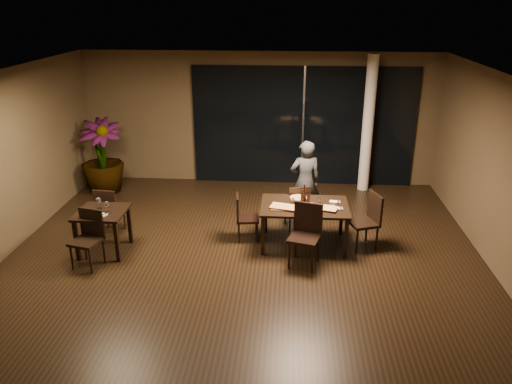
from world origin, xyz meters
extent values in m
plane|color=black|center=(0.00, 0.00, 0.00)|extent=(8.00, 8.00, 0.00)
cube|color=#4A3D27|center=(0.00, 4.05, 1.50)|extent=(8.00, 0.10, 3.00)
cube|color=#4A3D27|center=(0.00, -4.05, 1.50)|extent=(8.00, 0.10, 3.00)
cube|color=silver|center=(0.00, 0.00, 3.02)|extent=(8.00, 8.00, 0.04)
cube|color=black|center=(1.00, 3.96, 1.35)|extent=(5.00, 0.06, 2.70)
cylinder|color=white|center=(2.40, 3.65, 1.50)|extent=(0.24, 0.24, 3.00)
cube|color=black|center=(1.00, 0.80, 0.73)|extent=(1.50, 1.00, 0.04)
cube|color=black|center=(0.31, 0.36, 0.35)|extent=(0.06, 0.06, 0.71)
cube|color=black|center=(1.69, 0.36, 0.35)|extent=(0.06, 0.06, 0.71)
cube|color=black|center=(0.31, 1.24, 0.35)|extent=(0.06, 0.06, 0.71)
cube|color=black|center=(1.69, 1.24, 0.35)|extent=(0.06, 0.06, 0.71)
cube|color=black|center=(-2.40, 0.30, 0.73)|extent=(0.80, 0.80, 0.04)
cube|color=black|center=(-2.74, -0.04, 0.35)|extent=(0.06, 0.06, 0.71)
cube|color=black|center=(-2.06, -0.04, 0.35)|extent=(0.06, 0.06, 0.71)
cube|color=black|center=(-2.74, 0.64, 0.35)|extent=(0.06, 0.06, 0.71)
cube|color=black|center=(-2.06, 0.64, 0.35)|extent=(0.06, 0.06, 0.71)
cube|color=black|center=(0.87, 1.50, 0.42)|extent=(0.50, 0.50, 0.05)
cylinder|color=black|center=(0.98, 1.70, 0.21)|extent=(0.03, 0.03, 0.42)
cylinder|color=black|center=(0.66, 1.61, 0.21)|extent=(0.03, 0.03, 0.42)
cylinder|color=black|center=(1.07, 1.38, 0.21)|extent=(0.03, 0.03, 0.42)
cylinder|color=black|center=(0.75, 1.29, 0.21)|extent=(0.03, 0.03, 0.42)
cube|color=black|center=(0.92, 1.32, 0.65)|extent=(0.40, 0.15, 0.46)
cube|color=black|center=(0.99, 0.07, 0.48)|extent=(0.58, 0.58, 0.05)
cylinder|color=black|center=(0.75, -0.06, 0.24)|extent=(0.04, 0.04, 0.48)
cylinder|color=black|center=(1.12, -0.17, 0.24)|extent=(0.04, 0.04, 0.48)
cylinder|color=black|center=(0.86, 0.31, 0.24)|extent=(0.04, 0.04, 0.48)
cylinder|color=black|center=(1.23, 0.20, 0.24)|extent=(0.04, 0.04, 0.48)
cube|color=black|center=(1.05, 0.28, 0.75)|extent=(0.46, 0.17, 0.53)
cube|color=black|center=(0.00, 0.94, 0.40)|extent=(0.44, 0.44, 0.04)
cylinder|color=black|center=(0.18, 0.80, 0.20)|extent=(0.03, 0.03, 0.40)
cylinder|color=black|center=(0.14, 1.12, 0.20)|extent=(0.03, 0.03, 0.40)
cylinder|color=black|center=(-0.14, 0.76, 0.20)|extent=(0.03, 0.03, 0.40)
cylinder|color=black|center=(-0.18, 1.08, 0.20)|extent=(0.03, 0.03, 0.40)
cube|color=black|center=(-0.18, 0.91, 0.62)|extent=(0.09, 0.39, 0.45)
cube|color=black|center=(2.01, 0.77, 0.47)|extent=(0.58, 0.58, 0.05)
cylinder|color=black|center=(1.77, 0.88, 0.23)|extent=(0.04, 0.04, 0.47)
cylinder|color=black|center=(1.90, 0.53, 0.23)|extent=(0.04, 0.04, 0.47)
cylinder|color=black|center=(2.12, 1.00, 0.23)|extent=(0.04, 0.04, 0.47)
cylinder|color=black|center=(2.25, 0.65, 0.23)|extent=(0.04, 0.04, 0.47)
cube|color=black|center=(2.21, 0.84, 0.72)|extent=(0.19, 0.44, 0.52)
cube|color=black|center=(-2.53, 1.04, 0.43)|extent=(0.46, 0.46, 0.05)
cylinder|color=black|center=(-2.35, 1.19, 0.21)|extent=(0.03, 0.03, 0.43)
cylinder|color=black|center=(-2.69, 1.22, 0.21)|extent=(0.03, 0.03, 0.43)
cylinder|color=black|center=(-2.38, 0.85, 0.21)|extent=(0.03, 0.03, 0.43)
cylinder|color=black|center=(-2.72, 0.89, 0.21)|extent=(0.03, 0.03, 0.43)
cube|color=black|center=(-2.55, 0.85, 0.66)|extent=(0.42, 0.08, 0.47)
cube|color=black|center=(-2.49, -0.23, 0.44)|extent=(0.53, 0.53, 0.05)
cylinder|color=black|center=(-2.71, -0.36, 0.22)|extent=(0.04, 0.04, 0.44)
cylinder|color=black|center=(-2.36, -0.44, 0.22)|extent=(0.04, 0.04, 0.44)
cylinder|color=black|center=(-2.62, -0.01, 0.22)|extent=(0.04, 0.04, 0.44)
cylinder|color=black|center=(-2.27, -0.10, 0.22)|extent=(0.04, 0.04, 0.44)
cube|color=black|center=(-2.44, -0.04, 0.69)|extent=(0.43, 0.15, 0.49)
imported|color=#2B2D30|center=(1.03, 1.85, 0.80)|extent=(0.60, 0.46, 1.61)
imported|color=#26511B|center=(-3.40, 3.06, 0.82)|extent=(1.15, 1.15, 1.64)
cube|color=#402714|center=(0.68, 0.63, 0.76)|extent=(0.52, 0.27, 0.01)
cube|color=#442615|center=(1.30, 0.66, 0.76)|extent=(0.55, 0.39, 0.01)
cylinder|color=#A92412|center=(0.90, 1.11, 0.76)|extent=(0.29, 0.29, 0.01)
cylinder|color=white|center=(0.79, 0.88, 0.79)|extent=(0.07, 0.07, 0.08)
cylinder|color=white|center=(1.25, 0.91, 0.79)|extent=(0.07, 0.07, 0.08)
cube|color=white|center=(1.55, 0.68, 0.76)|extent=(0.18, 0.10, 0.01)
cube|color=white|center=(1.53, 0.98, 0.76)|extent=(0.19, 0.13, 0.01)
cube|color=white|center=(-2.34, 0.15, 0.76)|extent=(0.21, 0.17, 0.01)
camera|label=1|loc=(0.74, -7.14, 4.10)|focal=35.00mm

